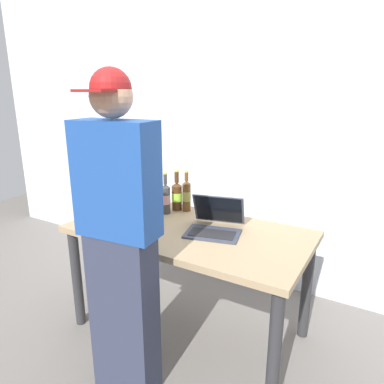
% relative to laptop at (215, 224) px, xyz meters
% --- Properties ---
extents(ground_plane, '(8.00, 8.00, 0.00)m').
position_rel_laptop_xyz_m(ground_plane, '(-0.16, -0.05, -0.80)').
color(ground_plane, slate).
rests_on(ground_plane, ground).
extents(desk, '(1.52, 0.80, 0.75)m').
position_rel_laptop_xyz_m(desk, '(-0.16, -0.05, -0.15)').
color(desk, '#9E8460').
rests_on(desk, ground).
extents(laptop, '(0.40, 0.39, 0.21)m').
position_rel_laptop_xyz_m(laptop, '(0.00, 0.00, 0.00)').
color(laptop, '#383D4C').
rests_on(laptop, desk).
extents(beer_bottle_amber, '(0.06, 0.06, 0.31)m').
position_rel_laptop_xyz_m(beer_bottle_amber, '(-0.36, 0.24, 0.07)').
color(beer_bottle_amber, brown).
rests_on(beer_bottle_amber, desk).
extents(beer_bottle_green, '(0.07, 0.07, 0.30)m').
position_rel_laptop_xyz_m(beer_bottle_green, '(-0.46, 0.12, 0.07)').
color(beer_bottle_green, '#333333').
rests_on(beer_bottle_green, desk).
extents(beer_bottle_dark, '(0.08, 0.08, 0.30)m').
position_rel_laptop_xyz_m(beer_bottle_dark, '(-0.43, 0.22, 0.06)').
color(beer_bottle_dark, '#472B14').
rests_on(beer_bottle_dark, desk).
extents(beer_bottle_brown, '(0.08, 0.08, 0.31)m').
position_rel_laptop_xyz_m(beer_bottle_brown, '(-0.53, 0.08, 0.07)').
color(beer_bottle_brown, '#1E5123').
rests_on(beer_bottle_brown, desk).
extents(person_figure, '(0.41, 0.28, 1.71)m').
position_rel_laptop_xyz_m(person_figure, '(-0.19, -0.66, 0.08)').
color(person_figure, '#2D3347').
rests_on(person_figure, ground).
extents(coffee_mug, '(0.12, 0.08, 0.08)m').
position_rel_laptop_xyz_m(coffee_mug, '(-0.80, 0.08, -0.01)').
color(coffee_mug, white).
rests_on(coffee_mug, desk).
extents(back_wall, '(6.00, 0.10, 2.60)m').
position_rel_laptop_xyz_m(back_wall, '(-0.16, 0.87, 0.50)').
color(back_wall, silver).
rests_on(back_wall, ground).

